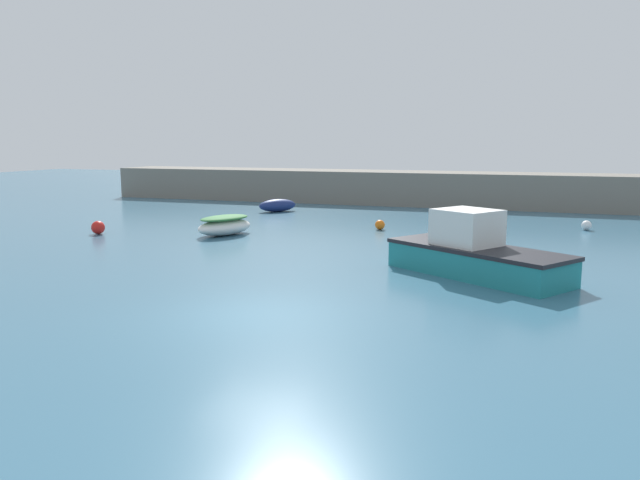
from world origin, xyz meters
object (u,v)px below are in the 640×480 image
(mooring_buoy_orange, at_px, (380,225))
(mooring_buoy_red, at_px, (98,228))
(rowboat_with_red_cover, at_px, (225,225))
(dinghy_near_pier, at_px, (277,205))
(motorboat_with_cabin, at_px, (474,253))
(rowboat_blue_near, at_px, (468,227))
(mooring_buoy_white, at_px, (586,225))

(mooring_buoy_orange, bearing_deg, mooring_buoy_red, -154.07)
(rowboat_with_red_cover, height_order, dinghy_near_pier, rowboat_with_red_cover)
(mooring_buoy_red, bearing_deg, motorboat_with_cabin, -10.78)
(rowboat_with_red_cover, bearing_deg, mooring_buoy_red, 126.40)
(mooring_buoy_orange, distance_m, mooring_buoy_red, 12.61)
(rowboat_blue_near, xyz_separation_m, mooring_buoy_white, (4.98, 3.08, -0.09))
(motorboat_with_cabin, height_order, mooring_buoy_red, motorboat_with_cabin)
(motorboat_with_cabin, relative_size, rowboat_with_red_cover, 1.92)
(mooring_buoy_red, relative_size, mooring_buoy_white, 1.31)
(motorboat_with_cabin, distance_m, mooring_buoy_white, 12.33)
(mooring_buoy_orange, xyz_separation_m, mooring_buoy_red, (-11.34, -5.51, 0.07))
(motorboat_with_cabin, bearing_deg, mooring_buoy_orange, 153.52)
(rowboat_with_red_cover, bearing_deg, mooring_buoy_orange, -37.91)
(rowboat_blue_near, distance_m, rowboat_with_red_cover, 10.68)
(rowboat_with_red_cover, relative_size, mooring_buoy_red, 5.28)
(mooring_buoy_red, bearing_deg, rowboat_with_red_cover, 17.16)
(mooring_buoy_white, bearing_deg, rowboat_blue_near, -148.28)
(rowboat_with_red_cover, xyz_separation_m, mooring_buoy_red, (-5.36, -1.66, -0.14))
(mooring_buoy_orange, bearing_deg, dinghy_near_pier, 145.02)
(mooring_buoy_white, bearing_deg, rowboat_with_red_cover, -155.18)
(dinghy_near_pier, distance_m, mooring_buoy_red, 11.39)
(rowboat_with_red_cover, relative_size, dinghy_near_pier, 1.31)
(dinghy_near_pier, height_order, mooring_buoy_red, dinghy_near_pier)
(mooring_buoy_orange, bearing_deg, rowboat_with_red_cover, -147.15)
(motorboat_with_cabin, distance_m, rowboat_blue_near, 8.71)
(rowboat_blue_near, height_order, dinghy_near_pier, dinghy_near_pier)
(dinghy_near_pier, relative_size, mooring_buoy_red, 4.04)
(motorboat_with_cabin, bearing_deg, rowboat_blue_near, 130.33)
(rowboat_blue_near, bearing_deg, rowboat_with_red_cover, 133.22)
(mooring_buoy_red, xyz_separation_m, mooring_buoy_white, (20.31, 8.57, -0.07))
(motorboat_with_cabin, bearing_deg, mooring_buoy_red, -157.97)
(rowboat_blue_near, height_order, mooring_buoy_white, rowboat_blue_near)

